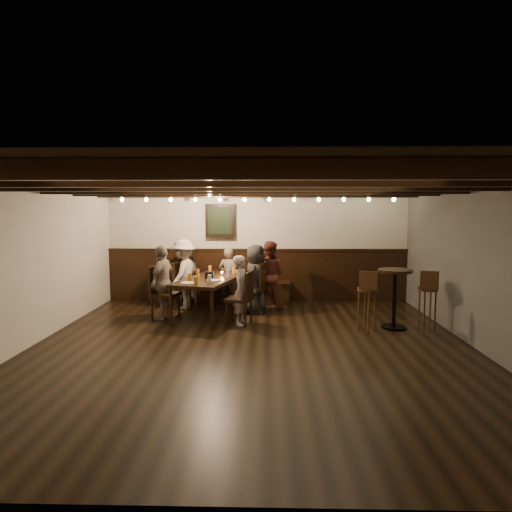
{
  "coord_description": "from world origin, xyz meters",
  "views": [
    {
      "loc": [
        0.22,
        -6.39,
        2.02
      ],
      "look_at": [
        0.02,
        1.3,
        1.21
      ],
      "focal_mm": 32.0,
      "sensor_mm": 36.0,
      "label": 1
    }
  ],
  "objects_px": {
    "person_bench_right": "(269,275)",
    "person_right_near": "(255,279)",
    "dining_table": "(210,281)",
    "chair_left_far": "(165,303)",
    "chair_left_near": "(185,295)",
    "bar_stool_left": "(367,309)",
    "person_bench_left": "(186,275)",
    "person_left_far": "(163,282)",
    "high_top_table": "(395,290)",
    "person_bench_centre": "(229,276)",
    "chair_right_far": "(240,308)",
    "person_left_near": "(184,274)",
    "bar_stool_right": "(427,308)",
    "chair_right_near": "(254,298)",
    "person_right_far": "(242,290)"
  },
  "relations": [
    {
      "from": "person_left_far",
      "to": "bar_stool_right",
      "type": "distance_m",
      "value": 4.6
    },
    {
      "from": "dining_table",
      "to": "high_top_table",
      "type": "xyz_separation_m",
      "value": [
        3.2,
        -0.82,
        -0.0
      ]
    },
    {
      "from": "chair_left_near",
      "to": "bar_stool_left",
      "type": "relative_size",
      "value": 0.92
    },
    {
      "from": "dining_table",
      "to": "person_right_near",
      "type": "bearing_deg",
      "value": 30.96
    },
    {
      "from": "person_left_far",
      "to": "person_right_near",
      "type": "height_order",
      "value": "person_left_far"
    },
    {
      "from": "dining_table",
      "to": "high_top_table",
      "type": "bearing_deg",
      "value": -0.25
    },
    {
      "from": "high_top_table",
      "to": "dining_table",
      "type": "bearing_deg",
      "value": 165.7
    },
    {
      "from": "chair_left_near",
      "to": "person_left_near",
      "type": "height_order",
      "value": "person_left_near"
    },
    {
      "from": "chair_right_far",
      "to": "person_left_far",
      "type": "height_order",
      "value": "person_left_far"
    },
    {
      "from": "person_right_near",
      "to": "person_bench_left",
      "type": "bearing_deg",
      "value": 74.74
    },
    {
      "from": "chair_left_near",
      "to": "person_right_near",
      "type": "distance_m",
      "value": 1.52
    },
    {
      "from": "person_bench_centre",
      "to": "bar_stool_left",
      "type": "height_order",
      "value": "person_bench_centre"
    },
    {
      "from": "person_left_far",
      "to": "high_top_table",
      "type": "distance_m",
      "value": 4.07
    },
    {
      "from": "chair_left_far",
      "to": "person_bench_left",
      "type": "relative_size",
      "value": 0.79
    },
    {
      "from": "dining_table",
      "to": "person_left_far",
      "type": "bearing_deg",
      "value": -149.04
    },
    {
      "from": "chair_left_far",
      "to": "person_bench_right",
      "type": "xyz_separation_m",
      "value": [
        1.9,
        0.92,
        0.39
      ]
    },
    {
      "from": "chair_left_far",
      "to": "chair_right_far",
      "type": "distance_m",
      "value": 1.44
    },
    {
      "from": "person_bench_right",
      "to": "bar_stool_left",
      "type": "distance_m",
      "value": 2.34
    },
    {
      "from": "person_right_near",
      "to": "person_right_far",
      "type": "bearing_deg",
      "value": -180.0
    },
    {
      "from": "chair_left_far",
      "to": "high_top_table",
      "type": "distance_m",
      "value": 4.06
    },
    {
      "from": "person_bench_left",
      "to": "person_right_near",
      "type": "bearing_deg",
      "value": 164.74
    },
    {
      "from": "chair_right_far",
      "to": "high_top_table",
      "type": "xyz_separation_m",
      "value": [
        2.61,
        -0.2,
        0.37
      ]
    },
    {
      "from": "chair_right_near",
      "to": "person_bench_left",
      "type": "xyz_separation_m",
      "value": [
        -1.46,
        0.83,
        0.32
      ]
    },
    {
      "from": "person_right_near",
      "to": "bar_stool_left",
      "type": "bearing_deg",
      "value": -110.36
    },
    {
      "from": "high_top_table",
      "to": "bar_stool_left",
      "type": "bearing_deg",
      "value": -157.68
    },
    {
      "from": "person_left_far",
      "to": "chair_right_far",
      "type": "bearing_deg",
      "value": 90.0
    },
    {
      "from": "person_left_near",
      "to": "person_right_near",
      "type": "bearing_deg",
      "value": 90.0
    },
    {
      "from": "chair_right_far",
      "to": "person_right_near",
      "type": "xyz_separation_m",
      "value": [
        0.25,
        0.87,
        0.38
      ]
    },
    {
      "from": "chair_right_far",
      "to": "person_bench_left",
      "type": "xyz_separation_m",
      "value": [
        -1.24,
        1.7,
        0.33
      ]
    },
    {
      "from": "person_left_far",
      "to": "bar_stool_left",
      "type": "bearing_deg",
      "value": 91.82
    },
    {
      "from": "chair_right_far",
      "to": "person_left_far",
      "type": "relative_size",
      "value": 0.69
    },
    {
      "from": "person_bench_centre",
      "to": "person_bench_right",
      "type": "height_order",
      "value": "person_bench_right"
    },
    {
      "from": "person_left_far",
      "to": "person_bench_right",
      "type": "bearing_deg",
      "value": 129.29
    },
    {
      "from": "chair_left_far",
      "to": "chair_left_near",
      "type": "bearing_deg",
      "value": 179.95
    },
    {
      "from": "bar_stool_left",
      "to": "person_bench_centre",
      "type": "bearing_deg",
      "value": 148.65
    },
    {
      "from": "dining_table",
      "to": "chair_left_far",
      "type": "height_order",
      "value": "chair_left_far"
    },
    {
      "from": "person_bench_centre",
      "to": "chair_right_near",
      "type": "bearing_deg",
      "value": 140.22
    },
    {
      "from": "person_right_far",
      "to": "bar_stool_left",
      "type": "xyz_separation_m",
      "value": [
        2.08,
        -0.4,
        -0.23
      ]
    },
    {
      "from": "person_left_near",
      "to": "person_left_far",
      "type": "bearing_deg",
      "value": 0.0
    },
    {
      "from": "chair_left_near",
      "to": "high_top_table",
      "type": "bearing_deg",
      "value": 83.42
    },
    {
      "from": "person_bench_left",
      "to": "person_right_near",
      "type": "distance_m",
      "value": 1.71
    },
    {
      "from": "person_bench_centre",
      "to": "bar_stool_right",
      "type": "relative_size",
      "value": 1.18
    },
    {
      "from": "person_bench_right",
      "to": "person_right_near",
      "type": "xyz_separation_m",
      "value": [
        -0.25,
        -0.4,
        -0.02
      ]
    },
    {
      "from": "chair_right_far",
      "to": "person_bench_right",
      "type": "xyz_separation_m",
      "value": [
        0.5,
        1.27,
        0.4
      ]
    },
    {
      "from": "high_top_table",
      "to": "bar_stool_left",
      "type": "xyz_separation_m",
      "value": [
        -0.5,
        -0.21,
        -0.28
      ]
    },
    {
      "from": "person_bench_right",
      "to": "bar_stool_left",
      "type": "height_order",
      "value": "person_bench_right"
    },
    {
      "from": "person_left_near",
      "to": "bar_stool_right",
      "type": "bearing_deg",
      "value": 83.84
    },
    {
      "from": "person_left_near",
      "to": "bar_stool_right",
      "type": "height_order",
      "value": "person_left_near"
    },
    {
      "from": "dining_table",
      "to": "high_top_table",
      "type": "distance_m",
      "value": 3.3
    },
    {
      "from": "chair_left_near",
      "to": "person_bench_right",
      "type": "relative_size",
      "value": 0.68
    }
  ]
}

